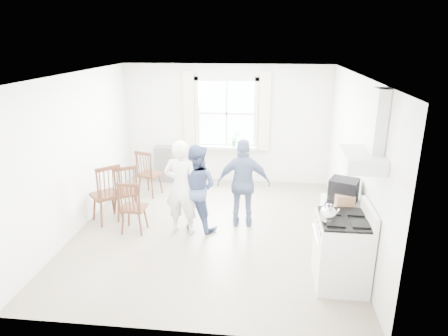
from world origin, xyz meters
TOP-DOWN VIEW (x-y plane):
  - room_shell at (0.00, 0.00)m, footprint 4.62×5.12m
  - window_assembly at (0.00, 2.45)m, footprint 1.88×0.24m
  - range_hood at (2.07, -1.35)m, footprint 0.45×0.76m
  - shelf_unit at (-1.40, 2.33)m, footprint 0.40×0.30m
  - gas_stove at (1.91, -1.35)m, footprint 0.68×0.76m
  - kettle at (1.67, -1.46)m, footprint 0.21×0.21m
  - low_cabinet at (1.98, -0.65)m, footprint 0.50×0.55m
  - stereo_stack at (1.99, -0.67)m, footprint 0.47×0.45m
  - cardboard_box at (1.99, -0.83)m, footprint 0.27×0.20m
  - windsor_chair_a at (-1.82, 0.07)m, footprint 0.63×0.63m
  - windsor_chair_b at (-1.30, -0.29)m, footprint 0.41×0.40m
  - windsor_chair_c at (-1.58, 0.28)m, footprint 0.58×0.58m
  - person_left at (-0.47, -0.13)m, footprint 0.65×0.65m
  - person_mid at (-0.26, 0.04)m, footprint 0.91×0.91m
  - person_right at (0.52, 0.24)m, footprint 0.94×0.94m
  - potted_plant at (0.20, 2.36)m, footprint 0.24×0.24m
  - windsor_chair_d at (-1.53, 1.36)m, footprint 0.52×0.51m

SIDE VIEW (x-z plane):
  - shelf_unit at x=-1.40m, z-range 0.00..0.80m
  - low_cabinet at x=1.98m, z-range 0.00..0.90m
  - gas_stove at x=1.91m, z-range -0.08..1.04m
  - windsor_chair_b at x=-1.30m, z-range 0.10..1.03m
  - windsor_chair_d at x=-1.53m, z-range 0.11..1.08m
  - windsor_chair_c at x=-1.58m, z-range 0.11..1.13m
  - windsor_chair_a at x=-1.82m, z-range 0.12..1.20m
  - person_mid at x=-0.26m, z-range 0.00..1.49m
  - person_right at x=0.52m, z-range 0.00..1.54m
  - person_left at x=-0.47m, z-range 0.00..1.60m
  - cardboard_box at x=1.99m, z-range 0.90..1.06m
  - potted_plant at x=0.20m, z-range 0.85..1.19m
  - kettle at x=1.67m, z-range 0.90..1.19m
  - stereo_stack at x=1.99m, z-range 0.90..1.24m
  - room_shell at x=0.00m, z-range -0.02..2.62m
  - window_assembly at x=0.00m, z-range 0.61..2.31m
  - range_hood at x=2.07m, z-range 1.43..2.37m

